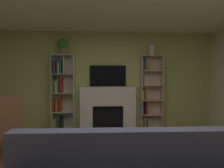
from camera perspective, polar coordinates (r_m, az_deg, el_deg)
The scene contains 7 objects.
wall_back_accent at distance 5.24m, azimuth -1.26°, elevation 1.08°, with size 5.82×0.06×2.58m, color #B1BC6A.
fireplace at distance 5.18m, azimuth -1.18°, elevation -6.76°, with size 1.56×0.49×1.13m.
tv at distance 5.18m, azimuth -1.23°, elevation 2.39°, with size 0.96×0.06×0.55m, color black.
bookshelf_left at distance 5.21m, azimuth -14.66°, elevation -2.42°, with size 0.58×0.29×1.94m.
bookshelf_right at distance 5.30m, azimuth 10.65°, elevation -2.84°, with size 0.58×0.28×1.94m.
potted_plant at distance 5.20m, azimuth -14.20°, elevation 10.83°, with size 0.28×0.28×0.42m.
vase_with_flowers at distance 5.29m, azimuth 11.58°, elevation 9.74°, with size 0.15×0.15×0.46m.
Camera 1 is at (-0.23, -2.38, 1.41)m, focal length 31.25 mm.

